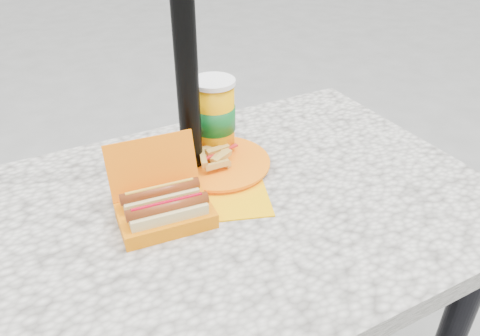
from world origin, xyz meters
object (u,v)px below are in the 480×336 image
fries_plate (218,164)px  umbrella_pole (184,23)px  hotdog_box (164,207)px  soda_cup (214,118)px

fries_plate → umbrella_pole: bearing=152.9°
hotdog_box → fries_plate: hotdog_box is taller
hotdog_box → fries_plate: size_ratio=0.57×
fries_plate → hotdog_box: bearing=-145.5°
soda_cup → fries_plate: bearing=-111.0°
hotdog_box → soda_cup: soda_cup is taller
umbrella_pole → hotdog_box: size_ratio=10.94×
umbrella_pole → fries_plate: size_ratio=6.19×
umbrella_pole → hotdog_box: (-0.13, -0.15, -0.32)m
hotdog_box → umbrella_pole: bearing=55.4°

